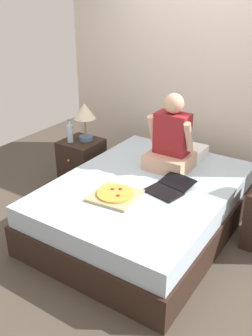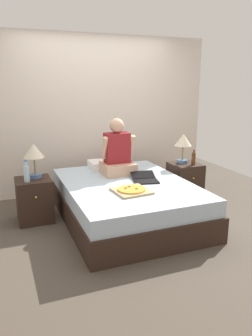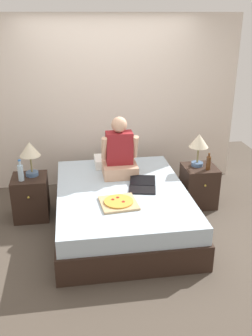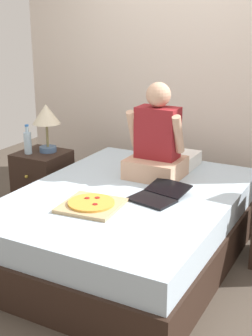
{
  "view_description": "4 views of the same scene",
  "coord_description": "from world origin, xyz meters",
  "px_view_note": "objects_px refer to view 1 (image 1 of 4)",
  "views": [
    {
      "loc": [
        1.59,
        -2.76,
        2.19
      ],
      "look_at": [
        -0.09,
        -0.2,
        0.72
      ],
      "focal_mm": 40.0,
      "sensor_mm": 36.0,
      "label": 1
    },
    {
      "loc": [
        -1.5,
        -3.77,
        1.76
      ],
      "look_at": [
        -0.02,
        -0.04,
        0.71
      ],
      "focal_mm": 35.0,
      "sensor_mm": 36.0,
      "label": 2
    },
    {
      "loc": [
        -0.57,
        -4.06,
        2.48
      ],
      "look_at": [
        0.04,
        -0.11,
        0.83
      ],
      "focal_mm": 40.0,
      "sensor_mm": 36.0,
      "label": 3
    },
    {
      "loc": [
        1.55,
        -2.94,
        1.79
      ],
      "look_at": [
        -0.01,
        -0.0,
        0.7
      ],
      "focal_mm": 50.0,
      "sensor_mm": 36.0,
      "label": 4
    }
  ],
  "objects_px": {
    "nightstand_left": "(82,162)",
    "laptop": "(168,188)",
    "lamp_on_left_nightstand": "(85,114)",
    "bed": "(145,206)",
    "water_bottle": "(70,133)",
    "pizza_box": "(115,195)",
    "person_seated": "(171,142)"
  },
  "relations": [
    {
      "from": "bed",
      "to": "water_bottle",
      "type": "distance_m",
      "value": 1.32
    },
    {
      "from": "laptop",
      "to": "pizza_box",
      "type": "relative_size",
      "value": 1.08
    },
    {
      "from": "laptop",
      "to": "person_seated",
      "type": "bearing_deg",
      "value": 115.62
    },
    {
      "from": "bed",
      "to": "nightstand_left",
      "type": "distance_m",
      "value": 1.2
    },
    {
      "from": "bed",
      "to": "pizza_box",
      "type": "bearing_deg",
      "value": -103.04
    },
    {
      "from": "lamp_on_left_nightstand",
      "to": "bed",
      "type": "bearing_deg",
      "value": -22.62
    },
    {
      "from": "laptop",
      "to": "pizza_box",
      "type": "height_order",
      "value": "laptop"
    },
    {
      "from": "nightstand_left",
      "to": "person_seated",
      "type": "relative_size",
      "value": 0.72
    },
    {
      "from": "bed",
      "to": "lamp_on_left_nightstand",
      "type": "relative_size",
      "value": 4.74
    },
    {
      "from": "bed",
      "to": "nightstand_left",
      "type": "relative_size",
      "value": 3.78
    },
    {
      "from": "nightstand_left",
      "to": "lamp_on_left_nightstand",
      "type": "bearing_deg",
      "value": 51.37
    },
    {
      "from": "pizza_box",
      "to": "person_seated",
      "type": "bearing_deg",
      "value": 81.46
    },
    {
      "from": "nightstand_left",
      "to": "laptop",
      "type": "relative_size",
      "value": 1.2
    },
    {
      "from": "nightstand_left",
      "to": "laptop",
      "type": "xyz_separation_m",
      "value": [
        1.38,
        -0.42,
        0.25
      ]
    },
    {
      "from": "nightstand_left",
      "to": "person_seated",
      "type": "bearing_deg",
      "value": 1.75
    },
    {
      "from": "nightstand_left",
      "to": "person_seated",
      "type": "height_order",
      "value": "person_seated"
    },
    {
      "from": "bed",
      "to": "pizza_box",
      "type": "relative_size",
      "value": 4.9
    },
    {
      "from": "lamp_on_left_nightstand",
      "to": "water_bottle",
      "type": "height_order",
      "value": "lamp_on_left_nightstand"
    },
    {
      "from": "nightstand_left",
      "to": "laptop",
      "type": "distance_m",
      "value": 1.47
    },
    {
      "from": "water_bottle",
      "to": "laptop",
      "type": "xyz_separation_m",
      "value": [
        1.46,
        -0.33,
        -0.15
      ]
    },
    {
      "from": "bed",
      "to": "laptop",
      "type": "bearing_deg",
      "value": -3.22
    },
    {
      "from": "lamp_on_left_nightstand",
      "to": "person_seated",
      "type": "bearing_deg",
      "value": -0.74
    },
    {
      "from": "nightstand_left",
      "to": "water_bottle",
      "type": "bearing_deg",
      "value": -131.65
    },
    {
      "from": "bed",
      "to": "nightstand_left",
      "type": "height_order",
      "value": "nightstand_left"
    },
    {
      "from": "nightstand_left",
      "to": "pizza_box",
      "type": "xyz_separation_m",
      "value": [
        1.04,
        -0.78,
        0.25
      ]
    },
    {
      "from": "lamp_on_left_nightstand",
      "to": "laptop",
      "type": "relative_size",
      "value": 0.95
    },
    {
      "from": "water_bottle",
      "to": "laptop",
      "type": "relative_size",
      "value": 0.58
    },
    {
      "from": "bed",
      "to": "pizza_box",
      "type": "distance_m",
      "value": 0.48
    },
    {
      "from": "pizza_box",
      "to": "water_bottle",
      "type": "bearing_deg",
      "value": 148.33
    },
    {
      "from": "nightstand_left",
      "to": "bed",
      "type": "bearing_deg",
      "value": -19.68
    },
    {
      "from": "bed",
      "to": "water_bottle",
      "type": "relative_size",
      "value": 7.73
    },
    {
      "from": "nightstand_left",
      "to": "person_seated",
      "type": "xyz_separation_m",
      "value": [
        1.17,
        0.04,
        0.51
      ]
    }
  ]
}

